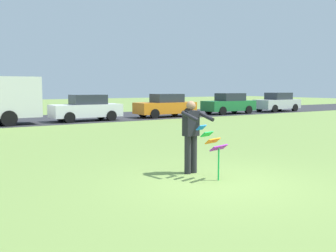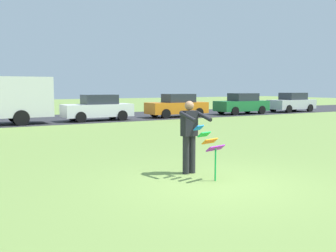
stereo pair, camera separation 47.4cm
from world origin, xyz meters
TOP-DOWN VIEW (x-y plane):
  - ground_plane at (0.00, 0.00)m, footprint 120.00×120.00m
  - road_strip at (0.00, 18.42)m, footprint 120.00×8.00m
  - person_kite_flyer at (0.00, 1.07)m, footprint 0.56×0.67m
  - kite_held at (0.05, 0.34)m, footprint 0.53×0.70m
  - parked_car_white at (3.09, 16.02)m, footprint 4.20×1.84m
  - parked_car_orange at (8.80, 16.02)m, footprint 4.23×1.89m
  - parked_car_green at (14.61, 16.02)m, footprint 4.22×1.87m
  - parked_car_silver at (20.07, 16.02)m, footprint 4.25×1.94m

SIDE VIEW (x-z plane):
  - ground_plane at x=0.00m, z-range 0.00..0.00m
  - road_strip at x=0.00m, z-range 0.00..0.01m
  - parked_car_white at x=3.09m, z-range -0.03..1.57m
  - parked_car_orange at x=8.80m, z-range -0.03..1.57m
  - parked_car_green at x=14.61m, z-range -0.03..1.57m
  - parked_car_silver at x=20.07m, z-range -0.03..1.57m
  - kite_held at x=0.05m, z-range 0.22..1.42m
  - person_kite_flyer at x=0.00m, z-range 0.09..1.82m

